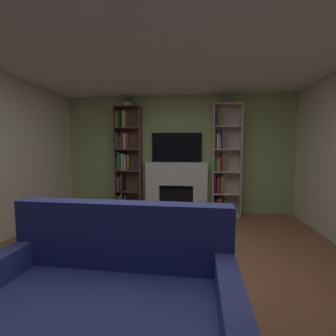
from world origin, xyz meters
name	(u,v)px	position (x,y,z in m)	size (l,w,h in m)	color
ground_plane	(156,277)	(0.00, 0.00, 0.00)	(6.32, 6.32, 0.00)	#905C3E
wall_back_accent	(177,154)	(0.00, 2.66, 1.25)	(4.96, 0.06, 2.51)	#98B271
ceiling	(155,32)	(0.00, 0.00, 2.54)	(4.96, 5.39, 0.06)	white
fireplace	(176,187)	(0.00, 2.53, 0.56)	(1.41, 0.49, 1.09)	white
tv	(177,147)	(0.00, 2.60, 1.40)	(1.05, 0.06, 0.62)	black
bookshelf_left	(126,159)	(-1.10, 2.53, 1.14)	(0.56, 0.27, 2.27)	brown
bookshelf_right	(223,165)	(0.96, 2.52, 1.04)	(0.56, 0.31, 2.27)	beige
potted_plant	(127,101)	(-1.03, 2.48, 2.36)	(0.18, 0.18, 0.22)	silver
vase_with_flowers	(228,100)	(1.03, 2.48, 2.34)	(0.12, 0.12, 0.21)	slate
couch	(106,313)	(-0.17, -0.99, 0.31)	(1.73, 0.97, 0.97)	#3A4591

